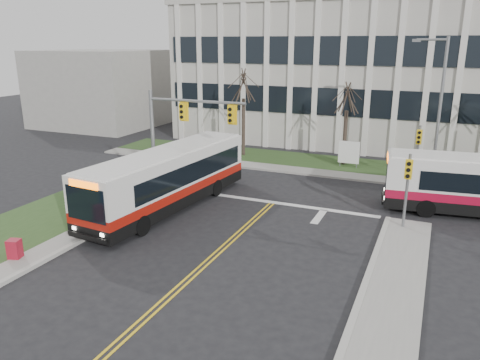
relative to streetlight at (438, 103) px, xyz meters
name	(u,v)px	position (x,y,z in m)	size (l,w,h in m)	color
ground	(208,262)	(-8.03, -16.20, -5.19)	(120.00, 120.00, 0.00)	black
sidewalk_cross	(379,179)	(-3.03, -1.00, -5.12)	(44.00, 1.60, 0.14)	#9E9B93
building_lawn	(384,169)	(-3.03, 1.80, -5.13)	(44.00, 5.00, 0.12)	#2D4A1F
office_building	(406,75)	(-3.03, 13.80, 0.81)	(40.00, 16.00, 12.00)	#BBB7AC
building_annex	(104,88)	(-34.03, 9.80, -1.19)	(12.00, 12.00, 8.00)	#9E9B93
mast_arm_signal	(176,125)	(-13.65, -9.04, -0.94)	(6.11, 0.38, 6.20)	slate
signal_pole_near	(408,181)	(-0.83, -9.30, -2.69)	(0.34, 0.39, 3.80)	slate
signal_pole_far	(418,146)	(-0.83, -0.80, -2.69)	(0.34, 0.39, 3.80)	slate
streetlight	(438,103)	(0.00, 0.00, 0.00)	(2.15, 0.25, 9.20)	slate
directory_sign	(349,153)	(-5.53, 1.30, -4.02)	(1.50, 0.12, 2.00)	slate
tree_left	(244,87)	(-14.03, 1.80, 0.32)	(1.80, 1.80, 7.70)	#42352B
tree_mid	(347,100)	(-6.03, 2.00, -0.31)	(1.80, 1.80, 6.82)	#42352B
bus_main	(169,180)	(-13.03, -11.08, -3.60)	(2.60, 11.98, 3.19)	silver
newspaper_box_red	(15,250)	(-15.52, -19.33, -4.72)	(0.50, 0.45, 0.95)	maroon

